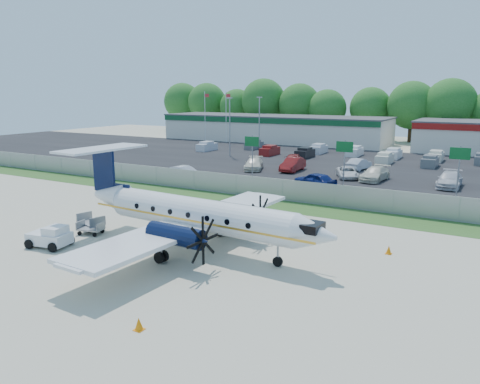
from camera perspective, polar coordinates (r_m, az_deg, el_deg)
The scene contains 31 objects.
ground at distance 32.01m, azimuth -5.34°, elevation -6.00°, with size 170.00×170.00×0.00m, color #BAB59D.
grass_verge at distance 42.02m, azimuth 4.05°, elevation -1.56°, with size 170.00×4.00×0.02m, color #2D561E.
access_road at distance 48.27m, azimuth 7.64°, elevation 0.16°, with size 170.00×8.00×0.02m, color black.
parking_lot at distance 67.93m, azimuth 14.34°, elevation 3.35°, with size 170.00×32.00×0.02m, color black.
perimeter_fence at distance 43.57m, azimuth 5.20°, elevation 0.25°, with size 120.00×0.06×1.99m.
building_west at distance 96.55m, azimuth 4.06°, elevation 7.76°, with size 46.40×12.40×5.24m.
sign_left at distance 54.54m, azimuth 1.47°, elevation 5.47°, with size 1.80×0.26×5.00m.
sign_mid at distance 50.34m, azimuth 12.61°, elevation 4.62°, with size 1.80×0.26×5.00m.
sign_right at distance 48.32m, azimuth 25.18°, elevation 3.46°, with size 1.80×0.26×5.00m.
flagpole_west at distance 96.21m, azimuth -4.26°, elevation 9.54°, with size 1.06×0.12×10.00m.
flagpole_east at distance 93.52m, azimuth -1.67°, elevation 9.49°, with size 1.06×0.12×10.00m.
light_pole_nw at distance 73.37m, azimuth -1.25°, elevation 8.45°, with size 0.90×0.35×9.09m.
light_pole_sw at distance 82.10m, azimuth 2.37°, elevation 8.83°, with size 0.90×0.35×9.09m.
tree_line at distance 100.90m, azimuth 19.54°, elevation 5.78°, with size 112.00×6.00×14.00m, color #20601C, non-canonical shape.
aircraft at distance 29.99m, azimuth -5.55°, elevation -2.63°, with size 19.38×19.12×6.00m.
pushback_tug at distance 32.96m, azimuth -22.06°, elevation -5.09°, with size 2.85×2.26×1.42m.
baggage_cart_near at distance 36.20m, azimuth -17.71°, elevation -3.55°, with size 2.33×1.74×1.09m.
baggage_cart_far at distance 34.92m, azimuth -17.74°, elevation -4.26°, with size 1.93×1.41×0.91m.
cone_nose at distance 30.82m, azimuth 17.68°, elevation -6.75°, with size 0.38×0.38×0.55m.
cone_port_wing at distance 21.05m, azimuth -12.23°, elevation -15.47°, with size 0.40×0.40×0.57m.
cone_starboard_wing at distance 40.23m, azimuth -7.25°, elevation -1.88°, with size 0.39×0.39×0.55m.
road_car_west at distance 53.33m, azimuth -6.74°, elevation 1.31°, with size 1.79×5.15×1.70m, color silver.
road_car_mid at distance 49.92m, azimuth 9.10°, elevation 0.50°, with size 1.96×4.88×1.66m, color navy.
parked_car_a at distance 60.83m, azimuth 1.69°, elevation 2.72°, with size 2.16×5.31×1.54m, color beige.
parked_car_b at distance 60.12m, azimuth 6.43°, elevation 2.54°, with size 1.81×5.20×1.71m, color maroon.
parked_car_c at distance 56.43m, azimuth 12.91°, elevation 1.68°, with size 2.17×4.71×1.31m, color silver.
parked_car_d at distance 55.46m, azimuth 16.06°, elevation 1.33°, with size 2.22×5.45×1.58m, color beige.
parked_car_e at distance 54.38m, azimuth 24.11°, elevation 0.53°, with size 2.29×5.62×1.63m, color silver.
parked_car_f at distance 65.07m, azimuth 6.56°, elevation 3.27°, with size 2.20×5.42×1.57m, color maroon.
parked_car_g at distance 62.68m, azimuth 14.28°, elevation 2.63°, with size 1.60×4.60×1.52m, color silver.
far_parking_rows at distance 72.72m, azimuth 15.39°, elevation 3.84°, with size 56.00×10.00×1.60m, color gray, non-canonical shape.
Camera 1 is at (17.53, -24.87, 9.92)m, focal length 35.00 mm.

